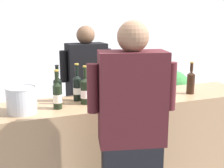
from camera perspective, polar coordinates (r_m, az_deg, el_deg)
The scene contains 18 objects.
wall_back at distance 5.14m, azimuth -9.16°, elevation 8.76°, with size 8.00×0.10×2.80m, color white.
counter at distance 2.93m, azimuth 2.73°, elevation -12.41°, with size 2.54×0.56×1.02m, color #9E7A56.
wine_bottle_0 at distance 2.82m, azimuth 6.98°, elevation -0.05°, with size 0.08×0.08×0.32m.
wine_bottle_1 at distance 2.73m, azimuth 1.35°, elevation -0.24°, with size 0.07×0.07×0.32m.
wine_bottle_2 at distance 2.67m, azimuth -6.69°, elevation -0.60°, with size 0.07×0.07×0.34m.
wine_bottle_3 at distance 2.68m, azimuth -10.38°, elevation -0.68°, with size 0.08×0.08×0.33m.
wine_bottle_4 at distance 2.46m, azimuth -10.44°, elevation -2.04°, with size 0.07×0.07×0.32m.
wine_bottle_5 at distance 2.68m, azimuth 8.69°, elevation -0.86°, with size 0.09×0.09×0.32m.
wine_bottle_6 at distance 2.78m, azimuth -1.43°, elevation -0.28°, with size 0.08×0.08×0.32m.
wine_bottle_7 at distance 2.68m, azimuth 4.77°, elevation -0.55°, with size 0.08×0.08×0.33m.
wine_bottle_8 at distance 2.99m, azimuth 14.87°, elevation 0.45°, with size 0.08×0.08×0.32m.
wine_bottle_9 at distance 2.62m, azimuth -2.49°, elevation -1.05°, with size 0.07×0.07×0.31m.
wine_bottle_10 at distance 2.56m, azimuth -5.16°, elevation -1.27°, with size 0.08×0.08×0.33m.
wine_glass at distance 2.86m, azimuth 9.11°, elevation 0.28°, with size 0.08×0.08×0.18m.
ice_bucket at distance 2.43m, azimuth -16.96°, elevation -2.91°, with size 0.24×0.24×0.21m.
person_server at distance 3.31m, azimuth -4.82°, elevation -3.80°, with size 0.57×0.25×1.66m.
person_guest at distance 2.17m, azimuth 3.71°, elevation -12.00°, with size 0.60×0.35×1.73m.
potted_shrub at distance 4.12m, azimuth 10.37°, elevation -2.46°, with size 0.58×0.59×1.10m.
Camera 1 is at (-1.09, -2.41, 1.76)m, focal length 47.66 mm.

